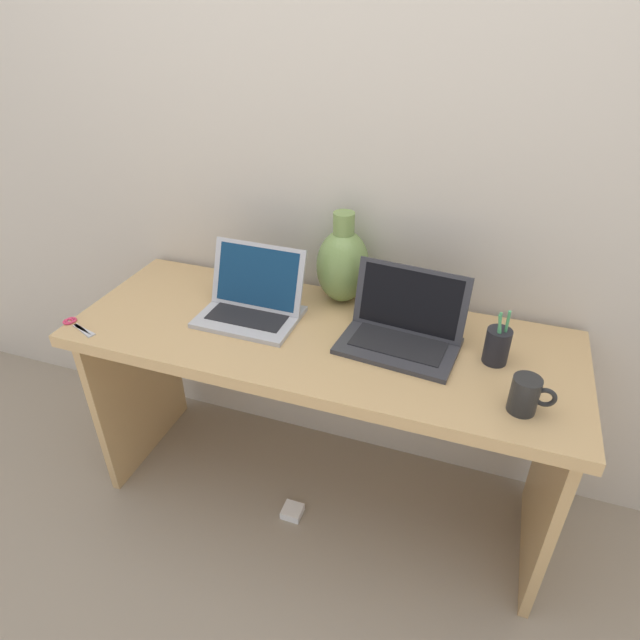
% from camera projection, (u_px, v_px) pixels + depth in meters
% --- Properties ---
extents(ground_plane, '(6.00, 6.00, 0.00)m').
position_uv_depth(ground_plane, '(320.00, 492.00, 2.02)').
color(ground_plane, gray).
extents(back_wall, '(4.40, 0.04, 2.40)m').
position_uv_depth(back_wall, '(355.00, 148.00, 1.64)').
color(back_wall, beige).
rests_on(back_wall, ground).
extents(desk, '(1.55, 0.57, 0.72)m').
position_uv_depth(desk, '(320.00, 372.00, 1.71)').
color(desk, tan).
rests_on(desk, ground).
extents(laptop_left, '(0.31, 0.24, 0.22)m').
position_uv_depth(laptop_left, '(253.00, 298.00, 1.70)').
color(laptop_left, '#B2B2B7').
rests_on(laptop_left, desk).
extents(laptop_right, '(0.36, 0.26, 0.22)m').
position_uv_depth(laptop_right, '(404.00, 325.00, 1.57)').
color(laptop_right, '#333338').
rests_on(laptop_right, desk).
extents(green_vase, '(0.17, 0.17, 0.31)m').
position_uv_depth(green_vase, '(343.00, 264.00, 1.74)').
color(green_vase, '#75934C').
rests_on(green_vase, desk).
extents(coffee_mug, '(0.11, 0.07, 0.10)m').
position_uv_depth(coffee_mug, '(526.00, 395.00, 1.32)').
color(coffee_mug, black).
rests_on(coffee_mug, desk).
extents(pen_cup, '(0.07, 0.07, 0.18)m').
position_uv_depth(pen_cup, '(497.00, 346.00, 1.49)').
color(pen_cup, black).
rests_on(pen_cup, desk).
extents(scissors, '(0.14, 0.08, 0.01)m').
position_uv_depth(scissors, '(75.00, 324.00, 1.68)').
color(scissors, '#B7B7BC').
rests_on(scissors, desk).
extents(power_brick, '(0.07, 0.07, 0.03)m').
position_uv_depth(power_brick, '(292.00, 511.00, 1.93)').
color(power_brick, white).
rests_on(power_brick, ground).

